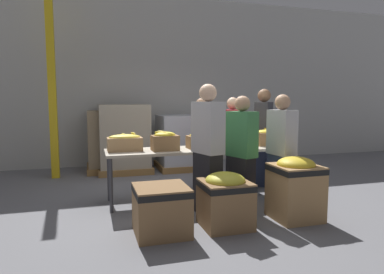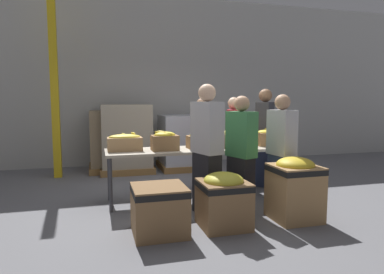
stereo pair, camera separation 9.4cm
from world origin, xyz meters
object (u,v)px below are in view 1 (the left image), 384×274
object	(u,v)px
banana_box_1	(165,141)
volunteer_0	(263,138)
volunteer_1	(281,152)
pallet_stack_2	(124,139)
banana_box_3	(234,138)
banana_box_0	(125,142)
volunteer_4	(208,150)
pallet_stack_0	(109,141)
banana_box_4	(267,137)
donation_bin_2	(295,186)
donation_bin_0	(161,208)
banana_box_2	(203,140)
pallet_stack_1	(182,142)
support_pillar	(52,76)
volunteer_3	(232,142)
donation_bin_1	(225,198)
sorting_table	(201,152)
volunteer_5	(242,154)
volunteer_2	(201,144)

from	to	relation	value
banana_box_1	volunteer_0	size ratio (longest dim) A/B	0.22
volunteer_1	pallet_stack_2	xyz separation A→B (m)	(-1.91, 3.20, -0.09)
banana_box_3	volunteer_0	size ratio (longest dim) A/B	0.27
banana_box_0	volunteer_4	bearing A→B (deg)	-36.39
banana_box_3	pallet_stack_0	distance (m)	3.22
banana_box_4	donation_bin_2	bearing A→B (deg)	-102.27
volunteer_0	banana_box_4	bearing A→B (deg)	19.61
donation_bin_0	banana_box_0	bearing A→B (deg)	102.27
banana_box_2	donation_bin_0	distance (m)	1.65
volunteer_4	pallet_stack_1	distance (m)	3.15
banana_box_0	volunteer_0	bearing A→B (deg)	10.63
support_pillar	pallet_stack_2	distance (m)	1.90
volunteer_1	volunteer_3	size ratio (longest dim) A/B	1.02
banana_box_1	donation_bin_2	world-z (taller)	banana_box_1
donation_bin_0	pallet_stack_0	distance (m)	3.86
donation_bin_0	donation_bin_1	size ratio (longest dim) A/B	0.90
banana_box_0	pallet_stack_2	distance (m)	2.41
support_pillar	pallet_stack_1	distance (m)	3.01
donation_bin_0	pallet_stack_1	bearing A→B (deg)	71.71
volunteer_4	pallet_stack_1	bearing A→B (deg)	-24.53
banana_box_0	pallet_stack_0	xyz separation A→B (m)	(-0.10, 2.54, -0.28)
sorting_table	pallet_stack_1	distance (m)	2.45
volunteer_5	banana_box_1	bearing A→B (deg)	37.50
banana_box_0	banana_box_4	distance (m)	2.32
volunteer_3	support_pillar	distance (m)	3.70
banana_box_0	donation_bin_2	bearing A→B (deg)	-32.27
donation_bin_2	sorting_table	bearing A→B (deg)	126.01
volunteer_3	pallet_stack_2	size ratio (longest dim) A/B	1.10
volunteer_2	pallet_stack_2	distance (m)	2.22
banana_box_0	pallet_stack_1	bearing A→B (deg)	57.74
donation_bin_1	support_pillar	distance (m)	4.42
banana_box_3	donation_bin_2	size ratio (longest dim) A/B	0.56
volunteer_1	volunteer_2	bearing A→B (deg)	23.77
pallet_stack_0	pallet_stack_1	distance (m)	1.59
support_pillar	pallet_stack_2	bearing A→B (deg)	10.15
volunteer_4	pallet_stack_2	bearing A→B (deg)	-1.55
banana_box_2	donation_bin_2	bearing A→B (deg)	-55.03
banana_box_0	pallet_stack_0	distance (m)	2.56
sorting_table	volunteer_4	distance (m)	0.71
banana_box_1	donation_bin_1	xyz separation A→B (m)	(0.50, -1.16, -0.59)
banana_box_0	volunteer_3	xyz separation A→B (m)	(1.95, 0.57, -0.13)
banana_box_1	donation_bin_0	world-z (taller)	banana_box_1
banana_box_0	volunteer_1	world-z (taller)	volunteer_1
donation_bin_0	support_pillar	xyz separation A→B (m)	(-1.45, 3.44, 1.69)
banana_box_4	pallet_stack_0	bearing A→B (deg)	133.22
volunteer_3	support_pillar	world-z (taller)	support_pillar
banana_box_0	donation_bin_2	world-z (taller)	banana_box_0
volunteer_3	sorting_table	bearing A→B (deg)	-25.20
banana_box_1	support_pillar	xyz separation A→B (m)	(-1.74, 2.28, 1.06)
banana_box_1	donation_bin_1	world-z (taller)	banana_box_1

